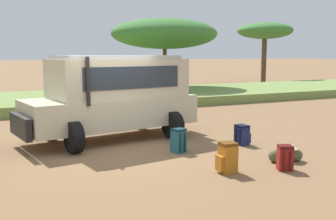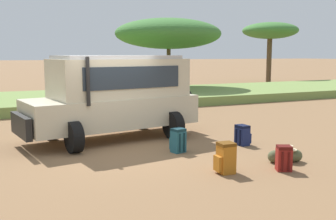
% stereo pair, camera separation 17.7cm
% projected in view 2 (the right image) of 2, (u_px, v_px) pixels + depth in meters
% --- Properties ---
extents(ground_plane, '(320.00, 320.00, 0.00)m').
position_uv_depth(ground_plane, '(122.00, 150.00, 10.22)').
color(ground_plane, olive).
extents(grass_bank, '(120.00, 7.00, 0.44)m').
position_uv_depth(grass_bank, '(58.00, 100.00, 19.26)').
color(grass_bank, olive).
rests_on(grass_bank, ground_plane).
extents(safari_vehicle, '(5.47, 3.21, 2.44)m').
position_uv_depth(safari_vehicle, '(115.00, 95.00, 11.47)').
color(safari_vehicle, beige).
rests_on(safari_vehicle, ground_plane).
extents(backpack_beside_front_wheel, '(0.38, 0.43, 0.62)m').
position_uv_depth(backpack_beside_front_wheel, '(178.00, 141.00, 9.96)').
color(backpack_beside_front_wheel, '#235B6B').
rests_on(backpack_beside_front_wheel, ground_plane).
extents(backpack_cluster_center, '(0.39, 0.40, 0.55)m').
position_uv_depth(backpack_cluster_center, '(243.00, 135.00, 10.77)').
color(backpack_cluster_center, navy).
rests_on(backpack_cluster_center, ground_plane).
extents(backpack_near_rear_wheel, '(0.39, 0.42, 0.54)m').
position_uv_depth(backpack_near_rear_wheel, '(284.00, 158.00, 8.40)').
color(backpack_near_rear_wheel, maroon).
rests_on(backpack_near_rear_wheel, ground_plane).
extents(backpack_outermost, '(0.44, 0.35, 0.65)m').
position_uv_depth(backpack_outermost, '(226.00, 158.00, 8.22)').
color(backpack_outermost, '#B26619').
rests_on(backpack_outermost, ground_plane).
extents(duffel_bag_low_black_case, '(0.81, 0.42, 0.39)m').
position_uv_depth(duffel_bag_low_black_case, '(285.00, 156.00, 9.06)').
color(duffel_bag_low_black_case, '#4C5133').
rests_on(duffel_bag_low_black_case, ground_plane).
extents(acacia_tree_right_mid, '(6.64, 5.89, 4.65)m').
position_uv_depth(acacia_tree_right_mid, '(169.00, 34.00, 24.08)').
color(acacia_tree_right_mid, brown).
rests_on(acacia_tree_right_mid, ground_plane).
extents(acacia_tree_far_right, '(4.74, 4.97, 5.23)m').
position_uv_depth(acacia_tree_far_right, '(270.00, 31.00, 34.32)').
color(acacia_tree_far_right, brown).
rests_on(acacia_tree_far_right, ground_plane).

